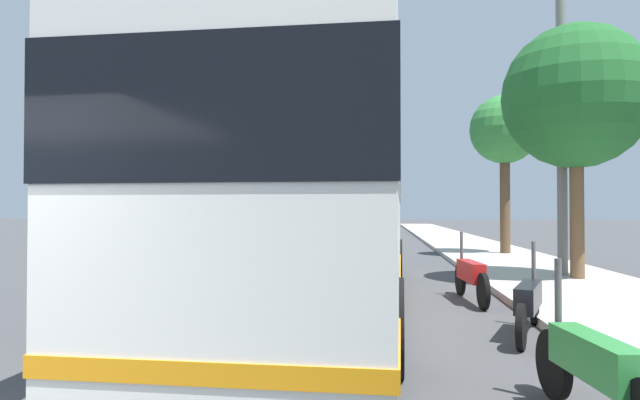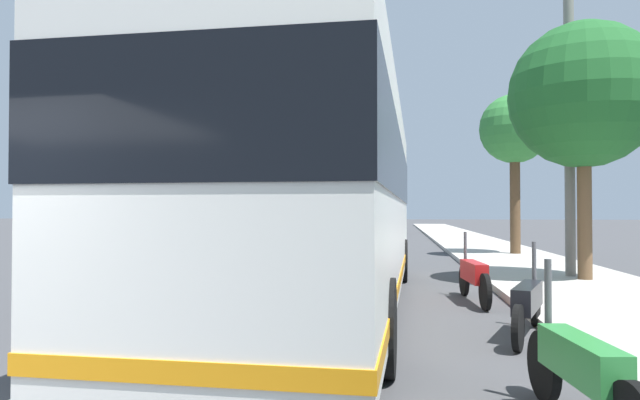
# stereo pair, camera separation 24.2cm
# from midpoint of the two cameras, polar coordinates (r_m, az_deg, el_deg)

# --- Properties ---
(sidewalk_curb) EXTENTS (110.00, 3.60, 0.14)m
(sidewalk_curb) POSITION_cam_midpoint_polar(r_m,az_deg,el_deg) (12.93, 25.55, -8.12)
(sidewalk_curb) COLOR #B2ADA3
(sidewalk_curb) RESTS_ON ground
(lane_divider_line) EXTENTS (110.00, 0.16, 0.01)m
(lane_divider_line) POSITION_cam_midpoint_polar(r_m,az_deg,el_deg) (12.74, -6.98, -8.63)
(lane_divider_line) COLOR silver
(lane_divider_line) RESTS_ON ground
(coach_bus) EXTENTS (12.18, 3.00, 3.48)m
(coach_bus) POSITION_cam_midpoint_polar(r_m,az_deg,el_deg) (9.68, 1.34, 0.59)
(coach_bus) COLOR silver
(coach_bus) RESTS_ON ground
(motorcycle_mid_row) EXTENTS (2.08, 0.37, 1.26)m
(motorcycle_mid_row) POSITION_cam_midpoint_polar(r_m,az_deg,el_deg) (4.89, 26.23, -15.34)
(motorcycle_mid_row) COLOR black
(motorcycle_mid_row) RESTS_ON ground
(motorcycle_by_tree) EXTENTS (2.13, 0.84, 1.23)m
(motorcycle_by_tree) POSITION_cam_midpoint_polar(r_m,az_deg,el_deg) (8.08, 21.12, -9.71)
(motorcycle_by_tree) COLOR black
(motorcycle_by_tree) RESTS_ON ground
(motorcycle_angled) EXTENTS (2.30, 0.35, 1.26)m
(motorcycle_angled) POSITION_cam_midpoint_polar(r_m,az_deg,el_deg) (10.77, 15.93, -7.44)
(motorcycle_angled) COLOR black
(motorcycle_angled) RESTS_ON ground
(car_oncoming) EXTENTS (4.10, 2.11, 1.35)m
(car_oncoming) POSITION_cam_midpoint_polar(r_m,az_deg,el_deg) (42.33, 6.85, -2.48)
(car_oncoming) COLOR black
(car_oncoming) RESTS_ON ground
(car_ahead_same_lane) EXTENTS (4.08, 2.03, 1.61)m
(car_ahead_same_lane) POSITION_cam_midpoint_polar(r_m,az_deg,el_deg) (31.10, -1.74, -2.78)
(car_ahead_same_lane) COLOR gray
(car_ahead_same_lane) RESTS_ON ground
(roadside_tree_mid_block) EXTENTS (3.29, 3.29, 5.93)m
(roadside_tree_mid_block) POSITION_cam_midpoint_polar(r_m,az_deg,el_deg) (14.24, 25.59, 9.48)
(roadside_tree_mid_block) COLOR brown
(roadside_tree_mid_block) RESTS_ON ground
(roadside_tree_far_block) EXTENTS (2.50, 2.50, 5.90)m
(roadside_tree_far_block) POSITION_cam_midpoint_polar(r_m,az_deg,el_deg) (21.67, 19.42, 6.62)
(roadside_tree_far_block) COLOR brown
(roadside_tree_far_block) RESTS_ON ground
(utility_pole) EXTENTS (0.23, 0.23, 6.79)m
(utility_pole) POSITION_cam_midpoint_polar(r_m,az_deg,el_deg) (14.67, 24.40, 5.74)
(utility_pole) COLOR slate
(utility_pole) RESTS_ON ground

